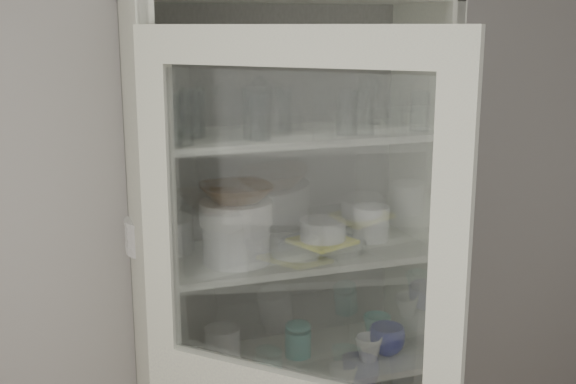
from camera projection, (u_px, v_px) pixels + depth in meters
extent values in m
cube|color=#ACAAA7|center=(214.00, 226.00, 2.57)|extent=(3.60, 0.02, 2.60)
cube|color=beige|center=(146.00, 327.00, 2.32)|extent=(0.03, 0.45, 2.10)
cube|color=beige|center=(413.00, 291.00, 2.64)|extent=(0.03, 0.45, 2.10)
cube|color=slate|center=(269.00, 287.00, 2.67)|extent=(1.00, 0.03, 2.10)
cube|color=silver|center=(289.00, 363.00, 2.51)|extent=(0.94, 0.42, 0.02)
cube|color=silver|center=(289.00, 253.00, 2.42)|extent=(0.94, 0.42, 0.02)
cube|color=silver|center=(290.00, 135.00, 2.33)|extent=(0.94, 0.42, 0.02)
cube|color=beige|center=(291.00, 46.00, 1.71)|extent=(0.66, 0.67, 0.10)
cube|color=beige|center=(159.00, 210.00, 1.99)|extent=(0.09, 0.09, 0.80)
cube|color=beige|center=(450.00, 249.00, 1.64)|extent=(0.09, 0.09, 0.80)
cube|color=silver|center=(291.00, 228.00, 1.82)|extent=(0.51, 0.53, 0.78)
cylinder|color=silver|center=(168.00, 118.00, 2.08)|extent=(0.08, 0.08, 0.15)
cylinder|color=silver|center=(181.00, 120.00, 2.06)|extent=(0.08, 0.08, 0.15)
cylinder|color=silver|center=(260.00, 118.00, 2.15)|extent=(0.08, 0.08, 0.13)
cylinder|color=silver|center=(256.00, 113.00, 2.18)|extent=(0.09, 0.09, 0.16)
cylinder|color=silver|center=(347.00, 113.00, 2.26)|extent=(0.07, 0.07, 0.14)
cylinder|color=silver|center=(363.00, 112.00, 2.25)|extent=(0.08, 0.08, 0.14)
cylinder|color=silver|center=(420.00, 111.00, 2.35)|extent=(0.08, 0.08, 0.13)
cylinder|color=silver|center=(191.00, 115.00, 2.20)|extent=(0.08, 0.08, 0.14)
cylinder|color=silver|center=(193.00, 112.00, 2.21)|extent=(0.09, 0.09, 0.15)
cylinder|color=silver|center=(280.00, 111.00, 2.28)|extent=(0.09, 0.09, 0.14)
cylinder|color=silver|center=(237.00, 242.00, 2.29)|extent=(0.21, 0.21, 0.13)
cylinder|color=silver|center=(160.00, 234.00, 2.40)|extent=(0.23, 0.23, 0.11)
cylinder|color=silver|center=(236.00, 212.00, 2.27)|extent=(0.25, 0.25, 0.07)
imported|color=#42280E|center=(236.00, 193.00, 2.26)|extent=(0.23, 0.23, 0.06)
cylinder|color=silver|center=(322.00, 245.00, 2.45)|extent=(0.37, 0.37, 0.02)
cube|color=yellow|center=(322.00, 241.00, 2.44)|extent=(0.23, 0.23, 0.01)
cylinder|color=silver|center=(323.00, 230.00, 2.43)|extent=(0.16, 0.16, 0.07)
cylinder|color=silver|center=(371.00, 223.00, 2.53)|extent=(0.13, 0.13, 0.12)
imported|color=navy|center=(387.00, 340.00, 2.55)|extent=(0.17, 0.17, 0.10)
imported|color=#1B7A71|center=(377.00, 328.00, 2.66)|extent=(0.11, 0.11, 0.10)
imported|color=silver|center=(369.00, 348.00, 2.50)|extent=(0.12, 0.12, 0.09)
cylinder|color=#1B7A71|center=(298.00, 343.00, 2.53)|extent=(0.09, 0.09, 0.09)
ellipsoid|color=#1B7A71|center=(298.00, 328.00, 2.52)|extent=(0.09, 0.09, 0.02)
cylinder|color=silver|center=(195.00, 375.00, 2.36)|extent=(0.10, 0.10, 0.04)
cylinder|color=silver|center=(223.00, 348.00, 2.44)|extent=(0.13, 0.13, 0.14)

